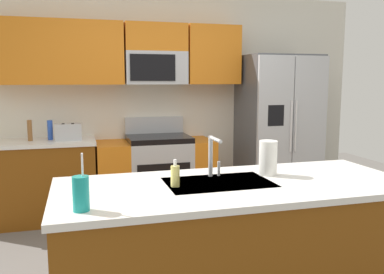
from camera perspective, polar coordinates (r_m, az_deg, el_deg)
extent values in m
cube|color=silver|center=(5.09, -4.71, 5.18)|extent=(5.20, 0.10, 2.60)
cube|color=orange|center=(4.81, -22.43, 10.99)|extent=(0.70, 0.32, 0.70)
cube|color=orange|center=(4.79, -13.95, 11.37)|extent=(0.70, 0.32, 0.70)
cube|color=orange|center=(5.04, 2.85, 11.42)|extent=(0.64, 0.32, 0.70)
cube|color=#B7BABF|center=(4.86, -5.15, 9.64)|extent=(0.72, 0.32, 0.38)
cube|color=black|center=(4.69, -5.51, 9.69)|extent=(0.52, 0.01, 0.30)
cube|color=orange|center=(4.88, -5.21, 13.74)|extent=(0.72, 0.32, 0.32)
cube|color=brown|center=(4.79, -20.89, -6.05)|extent=(1.24, 0.60, 0.86)
cube|color=silver|center=(4.71, -21.17, -0.72)|extent=(1.27, 0.63, 0.04)
cube|color=#B7BABF|center=(4.86, -4.66, -5.47)|extent=(0.72, 0.60, 0.84)
cube|color=black|center=(4.56, -3.92, -5.97)|extent=(0.60, 0.01, 0.36)
cube|color=black|center=(4.77, -4.72, -0.21)|extent=(0.72, 0.60, 0.06)
cube|color=#B7BABF|center=(5.02, -5.33, 1.69)|extent=(0.72, 0.06, 0.20)
cube|color=orange|center=(4.79, -11.05, -5.80)|extent=(0.36, 0.60, 0.84)
cube|color=orange|center=(4.97, 1.03, -5.12)|extent=(0.28, 0.60, 0.84)
cube|color=#4C4F54|center=(5.22, 11.88, 0.97)|extent=(0.90, 0.70, 1.85)
cube|color=#B7BABF|center=(4.79, 11.53, 0.35)|extent=(0.44, 0.04, 1.81)
cube|color=#B7BABF|center=(5.01, 16.12, 0.53)|extent=(0.44, 0.04, 1.81)
cylinder|color=silver|center=(4.84, 13.78, 1.47)|extent=(0.02, 0.02, 0.60)
cylinder|color=silver|center=(4.87, 14.39, 1.49)|extent=(0.02, 0.02, 0.60)
cube|color=black|center=(4.74, 11.72, 2.97)|extent=(0.20, 0.00, 0.24)
cube|color=brown|center=(2.79, 6.05, -15.85)|extent=(2.24, 0.91, 0.86)
cube|color=silver|center=(2.64, 6.20, -6.87)|extent=(2.28, 0.95, 0.04)
cube|color=#B7BABF|center=(2.65, 3.77, -6.67)|extent=(0.68, 0.44, 0.03)
cube|color=#B7BABF|center=(4.62, -17.00, 0.69)|extent=(0.28, 0.16, 0.18)
cube|color=black|center=(4.61, -17.67, 1.75)|extent=(0.03, 0.11, 0.01)
cube|color=black|center=(4.61, -16.43, 1.80)|extent=(0.03, 0.11, 0.01)
cylinder|color=brown|center=(4.70, -21.84, 0.85)|extent=(0.05, 0.05, 0.23)
cylinder|color=blue|center=(4.71, -19.32, 0.94)|extent=(0.06, 0.06, 0.21)
cylinder|color=#B7BABF|center=(2.77, 2.62, -2.71)|extent=(0.03, 0.03, 0.28)
cylinder|color=#B7BABF|center=(2.65, 3.32, -0.34)|extent=(0.02, 0.20, 0.02)
cylinder|color=#B7BABF|center=(2.80, 3.78, -4.45)|extent=(0.02, 0.02, 0.10)
cylinder|color=teal|center=(2.13, -15.35, -7.70)|extent=(0.08, 0.08, 0.18)
cylinder|color=white|center=(2.10, -15.16, -4.02)|extent=(0.01, 0.03, 0.14)
cylinder|color=#D8CC66|center=(2.52, -2.38, -5.53)|extent=(0.06, 0.06, 0.13)
cylinder|color=white|center=(2.50, -2.39, -3.64)|extent=(0.02, 0.02, 0.04)
cylinder|color=white|center=(2.85, 10.64, -2.92)|extent=(0.12, 0.12, 0.24)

